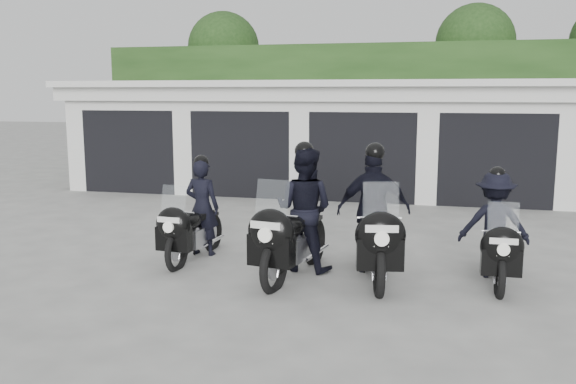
% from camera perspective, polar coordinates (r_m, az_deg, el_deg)
% --- Properties ---
extents(ground, '(80.00, 80.00, 0.00)m').
position_cam_1_polar(ground, '(9.80, 3.06, -6.50)').
color(ground, '#9E9E99').
rests_on(ground, ground).
extents(garage_block, '(16.40, 6.80, 2.96)m').
position_cam_1_polar(garage_block, '(17.46, 7.92, 5.14)').
color(garage_block, silver).
rests_on(garage_block, ground).
extents(background_vegetation, '(20.00, 3.90, 5.80)m').
position_cam_1_polar(background_vegetation, '(22.23, 10.22, 9.43)').
color(background_vegetation, '#193412').
rests_on(background_vegetation, ground).
extents(police_bike_a, '(0.67, 1.97, 1.71)m').
position_cam_1_polar(police_bike_a, '(9.92, -8.69, -2.36)').
color(police_bike_a, black).
rests_on(police_bike_a, ground).
extents(police_bike_b, '(1.07, 2.30, 2.01)m').
position_cam_1_polar(police_bike_b, '(8.98, 1.03, -2.39)').
color(police_bike_b, black).
rests_on(police_bike_b, ground).
extents(police_bike_c, '(1.18, 2.28, 2.00)m').
position_cam_1_polar(police_bike_c, '(8.99, 8.10, -2.48)').
color(police_bike_c, black).
rests_on(police_bike_c, ground).
extents(police_bike_d, '(1.01, 1.92, 1.67)m').
position_cam_1_polar(police_bike_d, '(9.20, 18.83, -3.48)').
color(police_bike_d, black).
rests_on(police_bike_d, ground).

